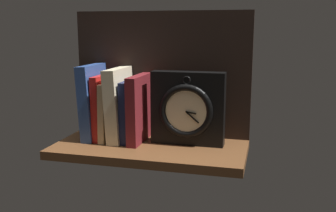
# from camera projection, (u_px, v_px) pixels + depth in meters

# --- Properties ---
(ground_plane) EXTENTS (0.56, 0.27, 0.03)m
(ground_plane) POSITION_uv_depth(u_px,v_px,m) (150.00, 149.00, 1.15)
(ground_plane) COLOR brown
(back_panel) EXTENTS (0.56, 0.01, 0.39)m
(back_panel) POSITION_uv_depth(u_px,v_px,m) (161.00, 74.00, 1.24)
(back_panel) COLOR black
(back_panel) RESTS_ON ground_plane
(book_blue_modern) EXTENTS (0.05, 0.15, 0.23)m
(book_blue_modern) POSITION_uv_depth(u_px,v_px,m) (93.00, 102.00, 1.21)
(book_blue_modern) COLOR #2D4C8E
(book_blue_modern) RESTS_ON ground_plane
(book_red_requiem) EXTENTS (0.02, 0.13, 0.20)m
(book_red_requiem) POSITION_uv_depth(u_px,v_px,m) (103.00, 107.00, 1.21)
(book_red_requiem) COLOR red
(book_red_requiem) RESTS_ON ground_plane
(book_tan_shortstories) EXTENTS (0.02, 0.15, 0.18)m
(book_tan_shortstories) POSITION_uv_depth(u_px,v_px,m) (110.00, 111.00, 1.21)
(book_tan_shortstories) COLOR tan
(book_tan_shortstories) RESTS_ON ground_plane
(book_cream_twain) EXTENTS (0.05, 0.16, 0.22)m
(book_cream_twain) POSITION_uv_depth(u_px,v_px,m) (119.00, 104.00, 1.19)
(book_cream_twain) COLOR beige
(book_cream_twain) RESTS_ON ground_plane
(book_navy_bierce) EXTENTS (0.03, 0.13, 0.18)m
(book_navy_bierce) POSITION_uv_depth(u_px,v_px,m) (130.00, 111.00, 1.19)
(book_navy_bierce) COLOR #192147
(book_navy_bierce) RESTS_ON ground_plane
(book_maroon_dawkins) EXTENTS (0.03, 0.17, 0.20)m
(book_maroon_dawkins) POSITION_uv_depth(u_px,v_px,m) (140.00, 108.00, 1.18)
(book_maroon_dawkins) COLOR maroon
(book_maroon_dawkins) RESTS_ON ground_plane
(framed_clock) EXTENTS (0.21, 0.06, 0.21)m
(framed_clock) POSITION_uv_depth(u_px,v_px,m) (187.00, 109.00, 1.14)
(framed_clock) COLOR black
(framed_clock) RESTS_ON ground_plane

